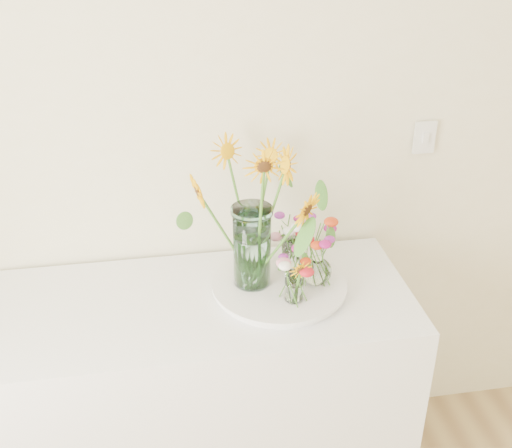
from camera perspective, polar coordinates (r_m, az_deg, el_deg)
name	(u,v)px	position (r m, az deg, el deg)	size (l,w,h in m)	color
counter	(207,402)	(2.42, -4.41, -15.50)	(1.40, 0.60, 0.90)	white
tray	(279,287)	(2.17, 2.09, -5.61)	(0.43, 0.43, 0.03)	white
mason_jar	(252,246)	(2.09, -0.36, -2.01)	(0.12, 0.12, 0.29)	#A4D9D5
sunflower_bouquet	(252,211)	(2.02, -0.38, 1.14)	(0.69, 0.69, 0.55)	#F1A705
small_vase_a	(294,287)	(2.05, 3.41, -5.64)	(0.06, 0.06, 0.10)	white
wildflower_posy_a	(295,275)	(2.03, 3.45, -4.59)	(0.19, 0.19, 0.19)	red
small_vase_b	(317,263)	(2.14, 5.46, -3.52)	(0.10, 0.10, 0.15)	white
wildflower_posy_b	(318,252)	(2.12, 5.51, -2.49)	(0.21, 0.21, 0.24)	red
small_vase_c	(291,254)	(2.22, 3.15, -2.65)	(0.07, 0.07, 0.12)	white
wildflower_posy_c	(292,242)	(2.19, 3.18, -1.65)	(0.21, 0.21, 0.21)	red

